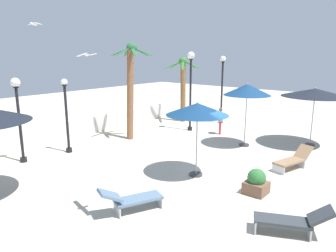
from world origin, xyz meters
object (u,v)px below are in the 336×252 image
(seagull_1, at_px, (87,55))
(planter, at_px, (256,182))
(palm_tree_1, at_px, (131,81))
(lounge_chair_0, at_px, (131,199))
(lamp_post_1, at_px, (18,110))
(patio_umbrella_2, at_px, (197,110))
(lounge_chair_2, at_px, (293,159))
(patio_umbrella_1, at_px, (247,90))
(guest_0, at_px, (220,118))
(palm_tree_0, at_px, (183,82))
(lamp_post_0, at_px, (191,79))
(seagull_2, at_px, (34,24))
(patio_umbrella_3, at_px, (315,93))
(lamp_post_3, at_px, (222,83))
(lamp_post_2, at_px, (66,114))
(lounge_chair_1, at_px, (292,220))

(seagull_1, relative_size, planter, 1.63)
(palm_tree_1, xyz_separation_m, lounge_chair_0, (-5.71, -5.91, -2.69))
(lamp_post_1, bearing_deg, patio_umbrella_2, -62.08)
(lamp_post_1, height_order, lounge_chair_2, lamp_post_1)
(patio_umbrella_1, bearing_deg, guest_0, 59.93)
(palm_tree_0, bearing_deg, lounge_chair_2, -116.27)
(lamp_post_0, bearing_deg, seagull_2, 149.69)
(palm_tree_0, xyz_separation_m, lamp_post_1, (-10.86, 0.19, -0.42))
(guest_0, distance_m, planter, 7.83)
(palm_tree_0, distance_m, lamp_post_0, 2.61)
(patio_umbrella_2, distance_m, palm_tree_1, 6.18)
(lamp_post_0, bearing_deg, patio_umbrella_2, -142.11)
(patio_umbrella_2, height_order, patio_umbrella_3, patio_umbrella_3)
(lounge_chair_0, relative_size, guest_0, 1.26)
(patio_umbrella_2, relative_size, lamp_post_3, 0.65)
(lamp_post_0, height_order, planter, lamp_post_0)
(patio_umbrella_2, bearing_deg, guest_0, 22.98)
(lounge_chair_0, bearing_deg, patio_umbrella_1, 4.02)
(seagull_1, bearing_deg, lamp_post_2, -142.62)
(lounge_chair_2, xyz_separation_m, seagull_1, (-1.59, 10.95, 4.01))
(lamp_post_2, height_order, seagull_2, seagull_2)
(patio_umbrella_2, bearing_deg, lamp_post_2, 102.90)
(lamp_post_3, relative_size, seagull_1, 3.12)
(lounge_chair_2, bearing_deg, lamp_post_0, 69.46)
(patio_umbrella_1, distance_m, guest_0, 3.08)
(patio_umbrella_1, height_order, seagull_2, seagull_2)
(lounge_chair_1, bearing_deg, seagull_2, 88.21)
(lamp_post_0, distance_m, seagull_1, 5.96)
(palm_tree_0, relative_size, seagull_2, 4.18)
(planter, bearing_deg, patio_umbrella_3, 2.83)
(palm_tree_0, relative_size, seagull_1, 3.07)
(patio_umbrella_1, relative_size, lamp_post_0, 0.68)
(patio_umbrella_2, relative_size, palm_tree_1, 0.56)
(patio_umbrella_1, relative_size, lounge_chair_2, 1.58)
(patio_umbrella_2, xyz_separation_m, lounge_chair_2, (3.06, -2.55, -2.13))
(lounge_chair_0, distance_m, lounge_chair_1, 4.38)
(lamp_post_3, xyz_separation_m, planter, (-8.70, -6.49, -2.23))
(patio_umbrella_1, relative_size, lamp_post_1, 0.87)
(patio_umbrella_1, xyz_separation_m, seagull_2, (-6.12, 8.08, 3.07))
(guest_0, bearing_deg, patio_umbrella_2, -157.02)
(patio_umbrella_1, distance_m, seagull_1, 8.79)
(lamp_post_3, relative_size, lounge_chair_2, 2.20)
(palm_tree_0, bearing_deg, lounge_chair_1, -131.20)
(palm_tree_0, height_order, seagull_1, seagull_1)
(seagull_1, bearing_deg, patio_umbrella_3, -62.48)
(lounge_chair_2, distance_m, seagull_1, 11.77)
(patio_umbrella_1, bearing_deg, seagull_2, 127.12)
(lamp_post_2, xyz_separation_m, lamp_post_3, (10.09, -2.12, 0.79))
(patio_umbrella_3, height_order, palm_tree_0, palm_tree_0)
(patio_umbrella_3, distance_m, seagull_2, 13.80)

